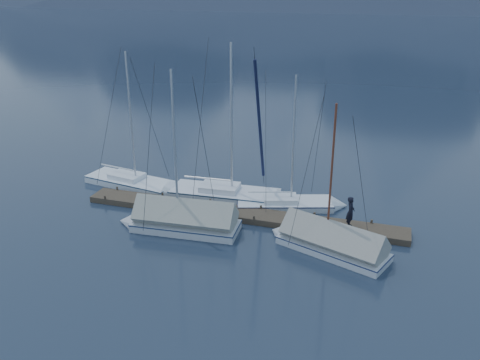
# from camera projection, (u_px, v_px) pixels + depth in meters

# --- Properties ---
(ground) EXTENTS (1000.00, 1000.00, 0.00)m
(ground) POSITION_uv_depth(u_px,v_px,m) (229.00, 233.00, 26.23)
(ground) COLOR black
(ground) RESTS_ON ground
(dock) EXTENTS (18.00, 1.50, 0.54)m
(dock) POSITION_uv_depth(u_px,v_px,m) (240.00, 215.00, 27.96)
(dock) COLOR #382D23
(dock) RESTS_ON ground
(mooring_posts) EXTENTS (15.12, 1.52, 0.35)m
(mooring_posts) POSITION_uv_depth(u_px,v_px,m) (231.00, 210.00, 28.01)
(mooring_posts) COLOR #382D23
(mooring_posts) RESTS_ON ground
(sailboat_open_left) EXTENTS (7.18, 3.28, 9.19)m
(sailboat_open_left) POSITION_uv_depth(u_px,v_px,m) (142.00, 185.00, 31.83)
(sailboat_open_left) COLOR white
(sailboat_open_left) RESTS_ON ground
(sailboat_open_mid) EXTENTS (7.66, 3.25, 9.99)m
(sailboat_open_mid) POSITION_uv_depth(u_px,v_px,m) (241.00, 196.00, 30.17)
(sailboat_open_mid) COLOR silver
(sailboat_open_mid) RESTS_ON ground
(sailboat_open_right) EXTENTS (6.54, 3.58, 8.33)m
(sailboat_open_right) POSITION_uv_depth(u_px,v_px,m) (299.00, 205.00, 29.15)
(sailboat_open_right) COLOR silver
(sailboat_open_right) RESTS_ON ground
(sailboat_covered_near) EXTENTS (6.45, 3.92, 8.05)m
(sailboat_covered_near) POSITION_uv_depth(u_px,v_px,m) (324.00, 242.00, 24.55)
(sailboat_covered_near) COLOR silver
(sailboat_covered_near) RESTS_ON ground
(sailboat_covered_far) EXTENTS (6.66, 2.78, 9.18)m
(sailboat_covered_far) POSITION_uv_depth(u_px,v_px,m) (176.00, 221.00, 26.51)
(sailboat_covered_far) COLOR #B9BCC6
(sailboat_covered_far) RESTS_ON ground
(person) EXTENTS (0.42, 0.62, 1.66)m
(person) POSITION_uv_depth(u_px,v_px,m) (350.00, 212.00, 25.87)
(person) COLOR black
(person) RESTS_ON dock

